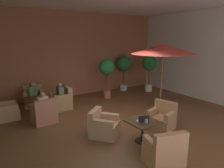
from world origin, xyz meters
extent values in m
cube|color=brown|center=(0.00, 0.00, -0.01)|extent=(9.81, 8.24, 0.02)
cube|color=#9E5B40|center=(0.00, 4.08, 2.08)|extent=(9.81, 0.08, 4.15)
cube|color=silver|center=(4.86, 0.00, 2.08)|extent=(0.08, 8.24, 4.15)
cylinder|color=black|center=(-0.20, -1.54, 0.01)|extent=(0.41, 0.41, 0.02)
cylinder|color=black|center=(-0.20, -1.54, 0.29)|extent=(0.07, 0.07, 0.58)
cube|color=#45301A|center=(-0.20, -1.54, 0.60)|extent=(0.85, 0.85, 0.03)
cube|color=tan|center=(-0.94, -0.68, 0.21)|extent=(1.06, 1.07, 0.42)
cube|color=tan|center=(-1.14, -0.45, 0.61)|extent=(0.66, 0.60, 0.37)
cube|color=tan|center=(-0.69, -0.53, 0.52)|extent=(0.51, 0.56, 0.18)
cube|color=tan|center=(-1.13, -0.91, 0.52)|extent=(0.51, 0.56, 0.18)
cube|color=tan|center=(-0.51, -2.64, 0.22)|extent=(0.94, 0.89, 0.44)
cube|color=tan|center=(-0.58, -2.90, 0.68)|extent=(0.79, 0.36, 0.47)
cube|color=tan|center=(-0.81, -2.51, 0.55)|extent=(0.27, 0.57, 0.22)
cube|color=tan|center=(-0.19, -2.69, 0.55)|extent=(0.27, 0.57, 0.22)
cube|color=#B17D53|center=(0.87, -1.20, 0.21)|extent=(0.91, 0.93, 0.41)
cube|color=#B17D53|center=(1.14, -1.11, 0.64)|extent=(0.38, 0.76, 0.45)
cube|color=#B17D53|center=(0.93, -1.50, 0.51)|extent=(0.58, 0.31, 0.19)
cube|color=#B17D53|center=(0.75, -0.92, 0.51)|extent=(0.58, 0.31, 0.19)
cylinder|color=black|center=(-2.29, 2.33, 0.01)|extent=(0.33, 0.33, 0.02)
cylinder|color=black|center=(-2.29, 2.33, 0.29)|extent=(0.07, 0.07, 0.58)
cube|color=#422314|center=(-2.29, 2.33, 0.60)|extent=(0.82, 0.82, 0.03)
cube|color=tan|center=(-1.30, 2.33, 0.22)|extent=(0.79, 0.74, 0.45)
cube|color=tan|center=(-0.99, 2.34, 0.69)|extent=(0.18, 0.73, 0.47)
cube|color=tan|center=(-1.35, 2.04, 0.56)|extent=(0.62, 0.14, 0.23)
cube|color=tan|center=(-1.35, 2.63, 0.56)|extent=(0.62, 0.14, 0.23)
cube|color=tan|center=(-2.16, 3.31, 0.23)|extent=(0.88, 0.87, 0.45)
cube|color=tan|center=(-2.12, 3.61, 0.67)|extent=(0.80, 0.27, 0.44)
cube|color=tan|center=(-1.84, 3.23, 0.56)|extent=(0.21, 0.62, 0.22)
cube|color=tan|center=(-2.49, 3.31, 0.56)|extent=(0.21, 0.62, 0.22)
cube|color=tan|center=(-3.29, 2.31, 0.20)|extent=(0.77, 0.74, 0.40)
cube|color=tan|center=(-3.25, 2.61, 0.50)|extent=(0.59, 0.15, 0.19)
cube|color=tan|center=(-3.24, 2.02, 0.50)|extent=(0.59, 0.15, 0.19)
cube|color=#BE7560|center=(-2.23, 1.34, 0.22)|extent=(0.81, 0.85, 0.45)
cube|color=#BE7560|center=(-2.20, 1.03, 0.67)|extent=(0.76, 0.23, 0.43)
cube|color=#BE7560|center=(-2.54, 1.36, 0.55)|extent=(0.17, 0.63, 0.20)
cube|color=#BE7560|center=(-1.92, 1.41, 0.55)|extent=(0.17, 0.63, 0.20)
cylinder|color=#2D2D2D|center=(2.09, 0.07, 0.04)|extent=(0.32, 0.32, 0.08)
cylinder|color=brown|center=(2.09, 0.07, 1.31)|extent=(0.06, 0.06, 2.62)
cone|color=#CD4336|center=(2.09, 0.07, 2.47)|extent=(2.47, 2.47, 0.38)
cylinder|color=silver|center=(3.77, 2.64, 0.20)|extent=(0.38, 0.38, 0.39)
cylinder|color=brown|center=(3.77, 2.64, 0.80)|extent=(0.06, 0.06, 0.82)
sphere|color=#22682D|center=(3.77, 2.64, 1.56)|extent=(0.81, 0.81, 0.81)
cylinder|color=#AD6049|center=(1.13, 2.70, 0.20)|extent=(0.38, 0.38, 0.41)
cylinder|color=brown|center=(1.13, 2.70, 0.81)|extent=(0.06, 0.06, 0.80)
sphere|color=#216A39|center=(1.13, 2.70, 1.54)|extent=(0.78, 0.78, 0.78)
cylinder|color=silver|center=(2.72, 3.57, 0.16)|extent=(0.40, 0.40, 0.31)
cylinder|color=brown|center=(2.72, 3.57, 0.73)|extent=(0.06, 0.06, 0.83)
sphere|color=#236031|center=(2.72, 3.57, 1.50)|extent=(0.85, 0.85, 0.85)
cube|color=#557155|center=(-1.30, 2.33, 0.70)|extent=(0.20, 0.39, 0.51)
sphere|color=#AD785C|center=(-1.30, 2.33, 1.04)|extent=(0.17, 0.17, 0.17)
cube|color=silver|center=(-2.23, 1.34, 0.68)|extent=(0.34, 0.25, 0.46)
sphere|color=#A3745B|center=(-2.23, 1.34, 0.99)|extent=(0.18, 0.18, 0.18)
cube|color=#4C7B52|center=(-2.16, 3.31, 0.66)|extent=(0.35, 0.26, 0.43)
sphere|color=#A17359|center=(-2.16, 3.31, 0.97)|extent=(0.20, 0.20, 0.20)
cylinder|color=white|center=(-0.20, -1.69, 0.67)|extent=(0.08, 0.08, 0.11)
cube|color=#9EA0A5|center=(-0.22, -1.54, 0.62)|extent=(0.36, 0.30, 0.01)
cube|color=black|center=(-0.26, -1.65, 0.72)|extent=(0.30, 0.10, 0.19)
camera|label=1|loc=(-3.71, -5.57, 2.86)|focal=32.44mm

